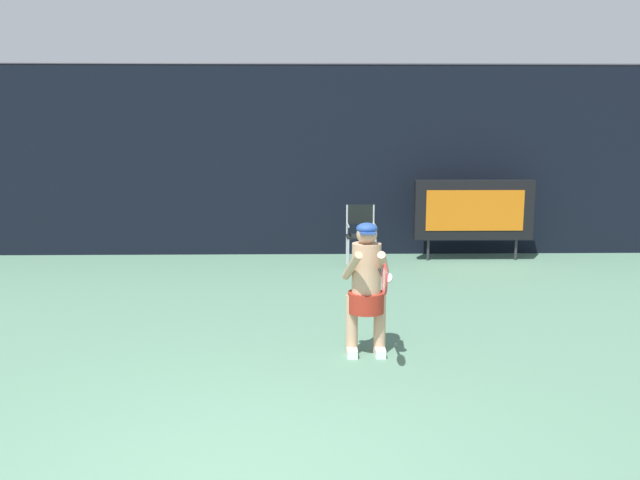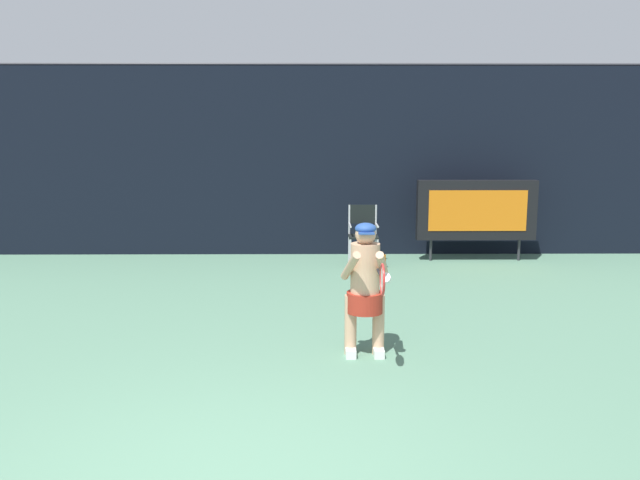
{
  "view_description": "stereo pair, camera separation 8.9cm",
  "coord_description": "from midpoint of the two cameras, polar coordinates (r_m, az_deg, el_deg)",
  "views": [
    {
      "loc": [
        0.54,
        -3.86,
        2.38
      ],
      "look_at": [
        0.7,
        3.93,
        1.05
      ],
      "focal_mm": 35.78,
      "sensor_mm": 36.0,
      "label": 1
    },
    {
      "loc": [
        0.63,
        -3.86,
        2.38
      ],
      "look_at": [
        0.7,
        3.93,
        1.05
      ],
      "focal_mm": 35.78,
      "sensor_mm": 36.0,
      "label": 2
    }
  ],
  "objects": [
    {
      "name": "tennis_racket",
      "position": [
        6.18,
        5.36,
        -3.47
      ],
      "size": [
        0.03,
        0.6,
        0.31
      ],
      "rotation": [
        0.0,
        0.0,
        -0.13
      ],
      "color": "black"
    },
    {
      "name": "scoreboard",
      "position": [
        12.13,
        13.37,
        2.63
      ],
      "size": [
        2.2,
        0.21,
        1.5
      ],
      "color": "black",
      "rests_on": "ground"
    },
    {
      "name": "backdrop_screen",
      "position": [
        12.39,
        -3.91,
        7.02
      ],
      "size": [
        18.0,
        0.12,
        3.66
      ],
      "color": "black",
      "rests_on": "ground"
    },
    {
      "name": "umpire_chair",
      "position": [
        11.43,
        3.45,
        0.79
      ],
      "size": [
        0.52,
        0.44,
        1.08
      ],
      "color": "#B7B7BC",
      "rests_on": "ground"
    },
    {
      "name": "tennis_player",
      "position": [
        6.8,
        3.8,
        -4.0
      ],
      "size": [
        0.53,
        0.6,
        1.44
      ],
      "color": "white",
      "rests_on": "ground"
    },
    {
      "name": "water_bottle",
      "position": [
        11.32,
        5.31,
        -1.87
      ],
      "size": [
        0.07,
        0.07,
        0.27
      ],
      "color": "orange",
      "rests_on": "ground"
    }
  ]
}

